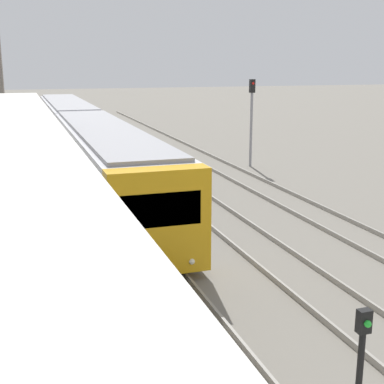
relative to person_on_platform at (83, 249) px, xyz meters
name	(u,v)px	position (x,y,z in m)	size (l,w,h in m)	color
person_on_platform	(83,249)	(0.00, 0.00, 0.00)	(0.40, 0.40, 1.66)	#2D2D33
train_near	(82,137)	(2.15, 18.17, -0.23)	(2.63, 32.14, 3.09)	gold
signal_post_near	(361,359)	(3.52, -4.16, -0.69)	(0.20, 0.21, 2.03)	black
signal_mast_far	(252,112)	(10.93, 16.24, 1.02)	(0.28, 0.29, 4.67)	gray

